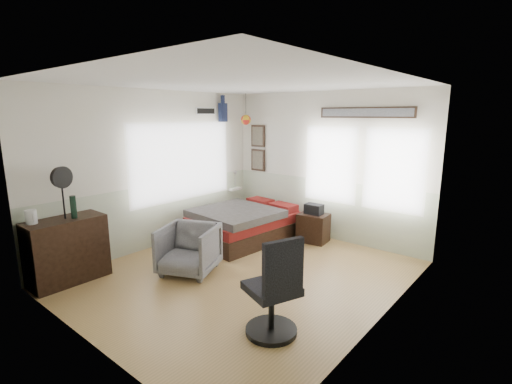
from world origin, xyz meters
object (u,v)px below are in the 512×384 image
bed (244,224)px  armchair (189,249)px  task_chair (275,296)px  nightstand (313,228)px  dresser (67,250)px

bed → armchair: size_ratio=2.54×
bed → task_chair: bearing=-37.1°
nightstand → task_chair: (1.24, -2.84, 0.19)m
dresser → task_chair: task_chair is taller
bed → task_chair: task_chair is taller
dresser → nightstand: bearing=63.9°
bed → dresser: bearing=-98.3°
bed → nightstand: bed is taller
bed → nightstand: size_ratio=3.85×
bed → nightstand: (1.06, 0.73, -0.03)m
bed → nightstand: bearing=39.9°
bed → armchair: bearing=-71.8°
armchair → task_chair: task_chair is taller
nightstand → bed: bearing=-153.3°
nightstand → task_chair: task_chair is taller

